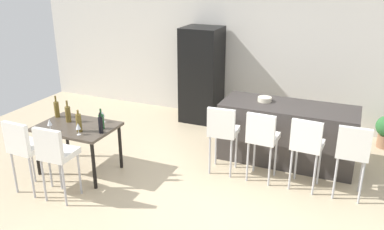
# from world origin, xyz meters

# --- Properties ---
(ground_plane) EXTENTS (10.00, 10.00, 0.00)m
(ground_plane) POSITION_xyz_m (0.00, 0.00, 0.00)
(ground_plane) COLOR #C6B28E
(back_wall) EXTENTS (10.00, 0.12, 2.90)m
(back_wall) POSITION_xyz_m (0.00, 2.78, 1.45)
(back_wall) COLOR beige
(back_wall) RESTS_ON ground_plane
(kitchen_island) EXTENTS (2.05, 0.81, 0.92)m
(kitchen_island) POSITION_xyz_m (0.77, 1.19, 0.46)
(kitchen_island) COLOR #383330
(kitchen_island) RESTS_ON ground_plane
(bar_chair_left) EXTENTS (0.42, 0.42, 1.05)m
(bar_chair_left) POSITION_xyz_m (-0.02, 0.40, 0.70)
(bar_chair_left) COLOR white
(bar_chair_left) RESTS_ON ground_plane
(bar_chair_middle) EXTENTS (0.42, 0.42, 1.05)m
(bar_chair_middle) POSITION_xyz_m (0.56, 0.40, 0.70)
(bar_chair_middle) COLOR white
(bar_chair_middle) RESTS_ON ground_plane
(bar_chair_right) EXTENTS (0.43, 0.43, 1.05)m
(bar_chair_right) POSITION_xyz_m (1.16, 0.40, 0.70)
(bar_chair_right) COLOR white
(bar_chair_right) RESTS_ON ground_plane
(bar_chair_far) EXTENTS (0.41, 0.41, 1.05)m
(bar_chair_far) POSITION_xyz_m (1.73, 0.40, 0.70)
(bar_chair_far) COLOR white
(bar_chair_far) RESTS_ON ground_plane
(dining_table) EXTENTS (1.12, 0.78, 0.74)m
(dining_table) POSITION_xyz_m (-1.99, -0.39, 0.66)
(dining_table) COLOR #4C4238
(dining_table) RESTS_ON ground_plane
(dining_chair_near) EXTENTS (0.42, 0.42, 1.05)m
(dining_chair_near) POSITION_xyz_m (-2.25, -1.14, 0.70)
(dining_chair_near) COLOR white
(dining_chair_near) RESTS_ON ground_plane
(dining_chair_far) EXTENTS (0.41, 0.41, 1.05)m
(dining_chair_far) POSITION_xyz_m (-1.74, -1.14, 0.70)
(dining_chair_far) COLOR white
(dining_chair_far) RESTS_ON ground_plane
(wine_bottle_near) EXTENTS (0.08, 0.08, 0.32)m
(wine_bottle_near) POSITION_xyz_m (-1.81, -0.55, 0.87)
(wine_bottle_near) COLOR brown
(wine_bottle_near) RESTS_ON dining_table
(wine_bottle_end) EXTENTS (0.08, 0.08, 0.30)m
(wine_bottle_end) POSITION_xyz_m (-1.58, -0.35, 0.85)
(wine_bottle_end) COLOR #194723
(wine_bottle_end) RESTS_ON dining_table
(wine_bottle_left) EXTENTS (0.08, 0.08, 0.34)m
(wine_bottle_left) POSITION_xyz_m (-2.49, -0.22, 0.87)
(wine_bottle_left) COLOR brown
(wine_bottle_left) RESTS_ON dining_table
(wine_bottle_right) EXTENTS (0.08, 0.08, 0.33)m
(wine_bottle_right) POSITION_xyz_m (-2.20, -0.31, 0.87)
(wine_bottle_right) COLOR brown
(wine_bottle_right) RESTS_ON dining_table
(wine_bottle_middle) EXTENTS (0.06, 0.06, 0.30)m
(wine_bottle_middle) POSITION_xyz_m (-1.50, -0.48, 0.86)
(wine_bottle_middle) COLOR black
(wine_bottle_middle) RESTS_ON dining_table
(wine_glass_far) EXTENTS (0.07, 0.07, 0.17)m
(wine_glass_far) POSITION_xyz_m (-1.72, -0.12, 0.86)
(wine_glass_far) COLOR silver
(wine_glass_far) RESTS_ON dining_table
(wine_glass_corner) EXTENTS (0.07, 0.07, 0.17)m
(wine_glass_corner) POSITION_xyz_m (-1.75, -0.65, 0.86)
(wine_glass_corner) COLOR silver
(wine_glass_corner) RESTS_ON dining_table
(wine_glass_inner) EXTENTS (0.07, 0.07, 0.17)m
(wine_glass_inner) POSITION_xyz_m (-2.21, -0.69, 0.86)
(wine_glass_inner) COLOR silver
(wine_glass_inner) RESTS_ON dining_table
(refrigerator) EXTENTS (0.72, 0.68, 1.84)m
(refrigerator) POSITION_xyz_m (-1.13, 2.34, 0.92)
(refrigerator) COLOR black
(refrigerator) RESTS_ON ground_plane
(fruit_bowl) EXTENTS (0.22, 0.22, 0.07)m
(fruit_bowl) POSITION_xyz_m (0.37, 1.24, 0.96)
(fruit_bowl) COLOR beige
(fruit_bowl) RESTS_ON kitchen_island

